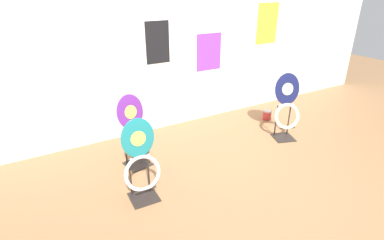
{
  "coord_description": "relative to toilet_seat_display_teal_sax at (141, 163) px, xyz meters",
  "views": [
    {
      "loc": [
        -2.11,
        -1.72,
        2.03
      ],
      "look_at": [
        -0.51,
        1.1,
        0.55
      ],
      "focal_mm": 28.0,
      "sensor_mm": 36.0,
      "label": 1
    }
  ],
  "objects": [
    {
      "name": "ground_plane",
      "position": [
        1.31,
        -0.71,
        -0.41
      ],
      "size": [
        14.0,
        14.0,
        0.0
      ],
      "primitive_type": "plane",
      "color": "#8E6642"
    },
    {
      "name": "wall_back",
      "position": [
        1.31,
        1.47,
        0.89
      ],
      "size": [
        8.0,
        0.07,
        2.6
      ],
      "color": "silver",
      "rests_on": "ground_plane"
    },
    {
      "name": "toilet_seat_display_teal_sax",
      "position": [
        0.0,
        0.0,
        0.0
      ],
      "size": [
        0.38,
        0.29,
        0.88
      ],
      "color": "black",
      "rests_on": "ground_plane"
    },
    {
      "name": "toilet_seat_display_navy_moon",
      "position": [
        2.24,
        0.25,
        0.02
      ],
      "size": [
        0.42,
        0.36,
        0.93
      ],
      "color": "black",
      "rests_on": "ground_plane"
    },
    {
      "name": "toilet_seat_display_purple_note",
      "position": [
        0.17,
        0.64,
        -0.01
      ],
      "size": [
        0.4,
        0.33,
        0.88
      ],
      "color": "black",
      "rests_on": "ground_plane"
    },
    {
      "name": "paint_can",
      "position": [
        2.48,
        0.86,
        -0.33
      ],
      "size": [
        0.14,
        0.14,
        0.15
      ],
      "color": "red",
      "rests_on": "ground_plane"
    }
  ]
}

